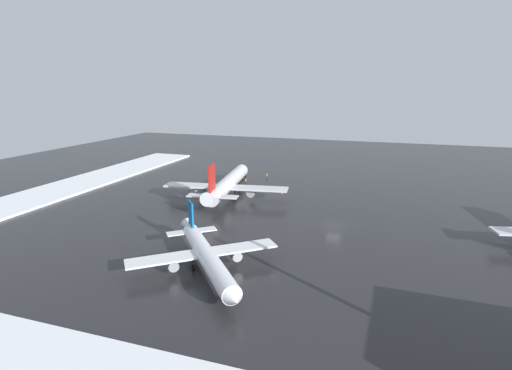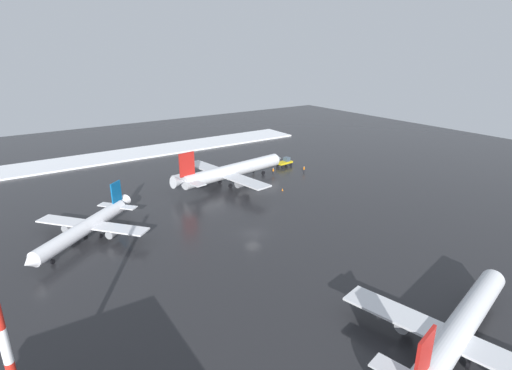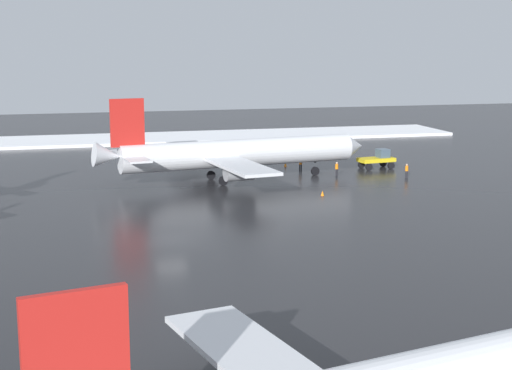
{
  "view_description": "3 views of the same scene",
  "coord_description": "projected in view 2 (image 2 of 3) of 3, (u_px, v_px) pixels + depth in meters",
  "views": [
    {
      "loc": [
        8.39,
        -70.38,
        24.79
      ],
      "look_at": [
        -16.38,
        3.66,
        5.45
      ],
      "focal_mm": 28.0,
      "sensor_mm": 36.0,
      "label": 1
    },
    {
      "loc": [
        53.53,
        -36.08,
        31.61
      ],
      "look_at": [
        -11.89,
        8.88,
        4.05
      ],
      "focal_mm": 28.0,
      "sensor_mm": 36.0,
      "label": 2
    },
    {
      "loc": [
        62.39,
        -8.93,
        16.25
      ],
      "look_at": [
        -11.29,
        10.13,
        2.17
      ],
      "focal_mm": 55.0,
      "sensor_mm": 36.0,
      "label": 3
    }
  ],
  "objects": [
    {
      "name": "airplane_foreground_jet",
      "position": [
        459.0,
        329.0,
        42.91
      ],
      "size": [
        24.63,
        29.41,
        8.8
      ],
      "rotation": [
        0.0,
        0.0,
        1.79
      ],
      "color": "silver",
      "rests_on": "ground_plane"
    },
    {
      "name": "ground_crew_mid_apron",
      "position": [
        253.0,
        169.0,
        106.08
      ],
      "size": [
        0.36,
        0.36,
        1.71
      ],
      "rotation": [
        0.0,
        0.0,
        3.06
      ],
      "color": "black",
      "rests_on": "ground_plane"
    },
    {
      "name": "airplane_parked_portside",
      "position": [
        231.0,
        171.0,
        96.17
      ],
      "size": [
        28.06,
        33.66,
        10.01
      ],
      "rotation": [
        0.0,
        0.0,
        1.71
      ],
      "color": "silver",
      "rests_on": "ground_plane"
    },
    {
      "name": "antenna_mast",
      "position": [
        9.0,
        362.0,
        29.98
      ],
      "size": [
        0.7,
        0.7,
        18.34
      ],
      "color": "red",
      "rests_on": "ground_plane"
    },
    {
      "name": "traffic_cone_wingtip_side",
      "position": [
        243.0,
        168.0,
        109.01
      ],
      "size": [
        0.36,
        0.36,
        0.55
      ],
      "primitive_type": "cone",
      "color": "orange",
      "rests_on": "ground_plane"
    },
    {
      "name": "traffic_cone_near_nose",
      "position": [
        218.0,
        170.0,
        107.49
      ],
      "size": [
        0.36,
        0.36,
        0.55
      ],
      "primitive_type": "cone",
      "color": "orange",
      "rests_on": "ground_plane"
    },
    {
      "name": "ground_crew_beside_wing",
      "position": [
        304.0,
        169.0,
        105.6
      ],
      "size": [
        0.36,
        0.36,
        1.71
      ],
      "rotation": [
        0.0,
        0.0,
        6.07
      ],
      "color": "black",
      "rests_on": "ground_plane"
    },
    {
      "name": "airplane_far_rear",
      "position": [
        86.0,
        227.0,
        67.93
      ],
      "size": [
        19.32,
        21.12,
        7.59
      ],
      "rotation": [
        0.0,
        0.0,
        5.4
      ],
      "color": "white",
      "rests_on": "ground_plane"
    },
    {
      "name": "ground_plane",
      "position": [
        253.0,
        234.0,
        71.35
      ],
      "size": [
        240.0,
        240.0,
        0.0
      ],
      "primitive_type": "plane",
      "color": "#232326"
    },
    {
      "name": "traffic_cone_mid_line",
      "position": [
        282.0,
        189.0,
        92.6
      ],
      "size": [
        0.36,
        0.36,
        0.55
      ],
      "primitive_type": "cone",
      "color": "orange",
      "rests_on": "ground_plane"
    },
    {
      "name": "pushback_tug",
      "position": [
        285.0,
        162.0,
        111.06
      ],
      "size": [
        2.78,
        4.83,
        2.5
      ],
      "rotation": [
        0.0,
        0.0,
        1.69
      ],
      "color": "gold",
      "rests_on": "ground_plane"
    },
    {
      "name": "ground_crew_near_tug",
      "position": [
        273.0,
        171.0,
        104.18
      ],
      "size": [
        0.36,
        0.36,
        1.71
      ],
      "rotation": [
        0.0,
        0.0,
        0.59
      ],
      "color": "black",
      "rests_on": "ground_plane"
    },
    {
      "name": "snow_bank_left",
      "position": [
        132.0,
        154.0,
        123.43
      ],
      "size": [
        14.0,
        116.0,
        0.47
      ],
      "primitive_type": "cube",
      "color": "white",
      "rests_on": "ground_plane"
    }
  ]
}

